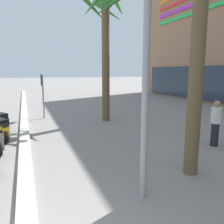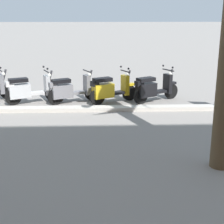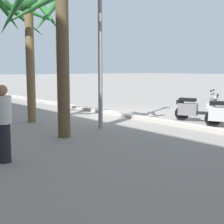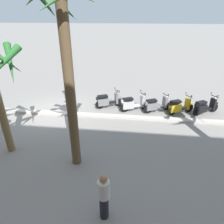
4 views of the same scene
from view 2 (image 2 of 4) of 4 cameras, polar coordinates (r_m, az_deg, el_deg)
The scene contains 4 objects.
scooter_black_tail_end at distance 11.48m, azimuth 6.88°, elevation 3.95°, with size 1.64×1.03×1.17m.
scooter_yellow_last_in_row at distance 11.22m, azimuth -0.33°, elevation 3.81°, with size 1.61×0.94×1.17m.
scooter_grey_mid_rear at distance 11.35m, azimuth -7.05°, elevation 3.74°, with size 1.68×0.94×1.04m.
scooter_silver_mid_front at distance 11.54m, azimuth -13.82°, elevation 3.66°, with size 1.72×0.92×1.17m.
Camera 2 is at (-7.05, 10.43, 2.90)m, focal length 54.65 mm.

